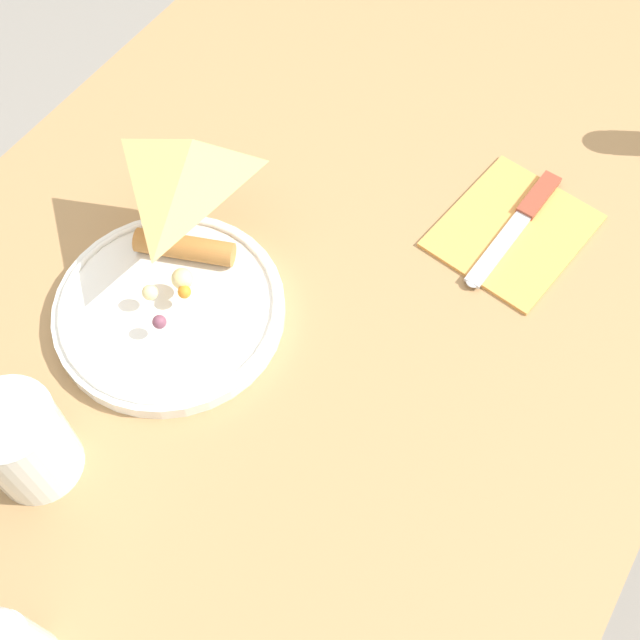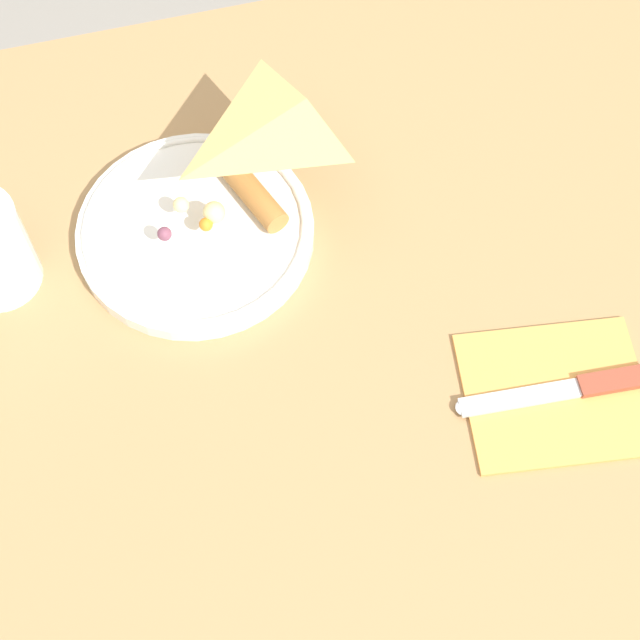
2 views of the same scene
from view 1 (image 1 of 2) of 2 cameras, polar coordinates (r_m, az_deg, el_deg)
The scene contains 6 objects.
ground_plane at distance 1.50m, azimuth 0.16°, elevation -12.78°, with size 6.00×6.00×0.00m, color gray.
dining_table at distance 0.90m, azimuth 0.26°, elevation 0.36°, with size 1.26×0.75×0.76m.
plate_pizza at distance 0.78m, azimuth -10.67°, elevation 1.03°, with size 0.22×0.22×0.05m.
milk_glass at distance 0.71m, azimuth -20.27°, elevation -8.25°, with size 0.08×0.08×0.10m.
napkin_folded at distance 0.86m, azimuth 13.57°, elevation 6.20°, with size 0.17×0.15×0.00m.
butter_knife at distance 0.86m, azimuth 13.89°, elevation 6.73°, with size 0.18×0.03×0.01m.
Camera 1 is at (0.40, 0.25, 1.43)m, focal length 45.00 mm.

